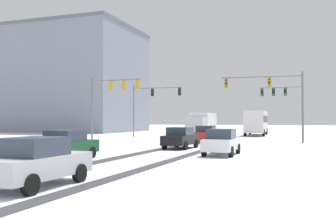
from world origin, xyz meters
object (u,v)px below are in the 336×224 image
at_px(car_silver_sixth, 36,162).
at_px(office_building_far_left_block, 59,81).
at_px(car_red_lead, 206,134).
at_px(car_white_third, 222,142).
at_px(car_black_second, 181,138).
at_px(box_truck_delivery, 202,124).
at_px(traffic_signal_far_right, 285,98).
at_px(traffic_signal_near_left, 111,94).
at_px(bus_oncoming, 256,121).
at_px(traffic_signal_near_right, 273,92).
at_px(car_dark_green_fourth, 67,145).
at_px(traffic_signal_far_left, 150,100).

xyz_separation_m(car_silver_sixth, office_building_far_left_block, (-35.45, 50.55, 8.65)).
height_order(car_red_lead, car_white_third, same).
bearing_deg(car_silver_sixth, car_black_second, 92.03).
relative_size(car_red_lead, office_building_far_left_block, 0.14).
xyz_separation_m(car_white_third, box_truck_delivery, (-6.99, 22.00, 0.82)).
xyz_separation_m(traffic_signal_far_right, traffic_signal_near_left, (-15.98, -14.21, 0.01)).
relative_size(traffic_signal_far_right, bus_oncoming, 0.59).
height_order(traffic_signal_near_right, bus_oncoming, traffic_signal_near_right).
relative_size(box_truck_delivery, office_building_far_left_block, 0.25).
bearing_deg(box_truck_delivery, traffic_signal_near_right, -46.63).
xyz_separation_m(traffic_signal_near_left, car_white_third, (13.29, -10.39, -3.96)).
bearing_deg(traffic_signal_near_left, car_dark_green_fourth, -69.76).
xyz_separation_m(car_dark_green_fourth, office_building_far_left_block, (-31.45, 43.04, 8.65)).
bearing_deg(car_black_second, traffic_signal_far_left, 119.48).
bearing_deg(traffic_signal_far_right, car_dark_green_fourth, -108.50).
bearing_deg(bus_oncoming, car_white_third, -87.24).
height_order(traffic_signal_near_left, box_truck_delivery, traffic_signal_near_left).
relative_size(car_red_lead, car_dark_green_fourth, 1.01).
bearing_deg(bus_oncoming, car_black_second, -95.30).
distance_m(traffic_signal_far_right, traffic_signal_near_left, 21.38).
xyz_separation_m(traffic_signal_far_right, car_silver_sixth, (-6.09, -37.67, -3.94)).
xyz_separation_m(traffic_signal_far_right, traffic_signal_near_right, (-0.50, -12.31, -0.07)).
distance_m(traffic_signal_near_right, car_red_lead, 7.27).
bearing_deg(traffic_signal_far_right, car_black_second, -108.22).
xyz_separation_m(traffic_signal_near_left, traffic_signal_far_left, (0.10, 10.05, -0.11)).
bearing_deg(car_silver_sixth, traffic_signal_near_right, 77.56).
bearing_deg(traffic_signal_near_left, bus_oncoming, 60.55).
height_order(car_white_third, office_building_far_left_block, office_building_far_left_block).
height_order(car_silver_sixth, bus_oncoming, bus_oncoming).
distance_m(traffic_signal_far_right, car_white_third, 25.06).
bearing_deg(bus_oncoming, traffic_signal_far_left, -137.17).
relative_size(traffic_signal_far_left, car_silver_sixth, 1.60).
relative_size(traffic_signal_far_left, car_black_second, 1.58).
distance_m(car_silver_sixth, bus_oncoming, 44.40).
height_order(bus_oncoming, office_building_far_left_block, office_building_far_left_block).
height_order(car_red_lead, car_black_second, same).
distance_m(car_black_second, bus_oncoming, 27.19).
distance_m(traffic_signal_far_right, car_red_lead, 14.89).
bearing_deg(traffic_signal_far_right, bus_oncoming, 122.18).
distance_m(traffic_signal_far_right, office_building_far_left_block, 43.75).
bearing_deg(traffic_signal_near_left, car_white_third, -38.02).
relative_size(car_black_second, car_white_third, 1.01).
height_order(box_truck_delivery, office_building_far_left_block, office_building_far_left_block).
xyz_separation_m(car_white_third, car_dark_green_fourth, (-7.41, -5.57, 0.00)).
relative_size(traffic_signal_far_right, car_silver_sixth, 1.58).
distance_m(traffic_signal_near_left, car_dark_green_fourth, 17.47).
distance_m(traffic_signal_far_left, bus_oncoming, 16.15).
height_order(car_red_lead, bus_oncoming, bus_oncoming).
relative_size(traffic_signal_far_right, car_dark_green_fourth, 1.58).
bearing_deg(traffic_signal_near_right, traffic_signal_far_right, 87.68).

